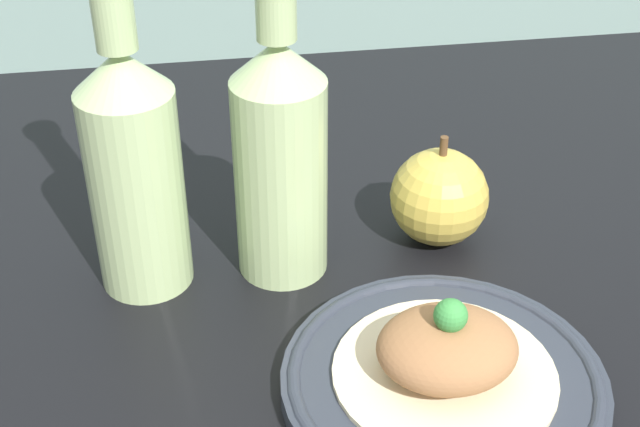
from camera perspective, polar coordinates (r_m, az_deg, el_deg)
ground_plane at (r=67.14cm, az=-0.62°, el=-9.85°), size 180.00×110.00×4.00cm
plate at (r=62.46cm, az=7.91°, el=-10.61°), size 22.37×22.37×1.83cm
plated_food at (r=60.63cm, az=8.11°, el=-8.81°), size 15.32×15.32×6.49cm
cider_bottle_left at (r=67.42cm, az=-11.89°, el=3.40°), size 7.24×7.24×29.20cm
cider_bottle_right at (r=67.54cm, az=-2.58°, el=4.22°), size 7.24×7.24×29.20cm
apple at (r=74.95cm, az=7.64°, el=1.05°), size 8.26×8.26×9.84cm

